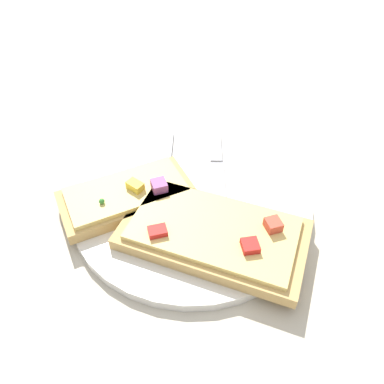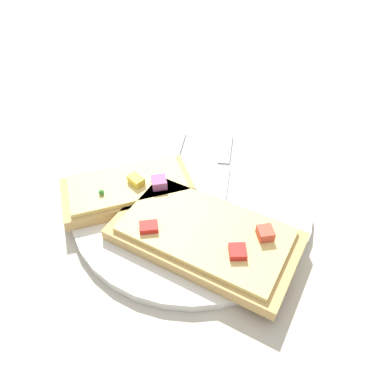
% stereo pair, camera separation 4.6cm
% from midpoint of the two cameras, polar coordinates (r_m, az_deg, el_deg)
% --- Properties ---
extents(ground_plane, '(4.00, 4.00, 0.00)m').
position_cam_midpoint_polar(ground_plane, '(0.47, 2.77, -2.04)').
color(ground_plane, '#BCB29E').
extents(plate, '(0.29, 0.29, 0.01)m').
position_cam_midpoint_polar(plate, '(0.47, 2.79, -1.53)').
color(plate, silver).
rests_on(plate, ground).
extents(fork, '(0.14, 0.19, 0.01)m').
position_cam_midpoint_polar(fork, '(0.47, -1.47, 0.68)').
color(fork, '#B7B7BC').
rests_on(fork, plate).
extents(knife, '(0.13, 0.17, 0.01)m').
position_cam_midpoint_polar(knife, '(0.50, 7.26, 3.43)').
color(knife, '#B7B7BC').
rests_on(knife, plate).
extents(pizza_slice_main, '(0.22, 0.16, 0.03)m').
position_cam_midpoint_polar(pizza_slice_main, '(0.41, 5.25, -6.69)').
color(pizza_slice_main, tan).
rests_on(pizza_slice_main, plate).
extents(pizza_slice_corner, '(0.14, 0.18, 0.03)m').
position_cam_midpoint_polar(pizza_slice_corner, '(0.46, -6.91, 0.40)').
color(pizza_slice_corner, tan).
rests_on(pizza_slice_corner, plate).
extents(crumb_scatter, '(0.17, 0.09, 0.01)m').
position_cam_midpoint_polar(crumb_scatter, '(0.44, -2.56, -3.08)').
color(crumb_scatter, tan).
rests_on(crumb_scatter, plate).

